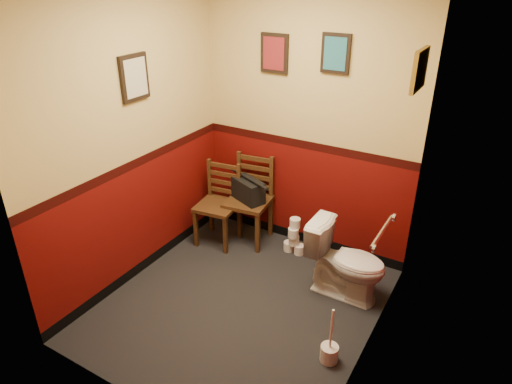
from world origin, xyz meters
TOP-DOWN VIEW (x-y plane):
  - floor at (0.00, 0.00)m, footprint 2.20×2.40m
  - wall_back at (0.00, 1.20)m, footprint 2.20×0.00m
  - wall_front at (0.00, -1.20)m, footprint 2.20×0.00m
  - wall_left at (-1.10, 0.00)m, footprint 0.00×2.40m
  - wall_right at (1.10, 0.00)m, footprint 0.00×2.40m
  - grab_bar at (1.07, 0.25)m, footprint 0.05×0.56m
  - framed_print_back_a at (-0.35, 1.18)m, footprint 0.28×0.04m
  - framed_print_back_b at (0.25, 1.18)m, footprint 0.26×0.04m
  - framed_print_left at (-1.08, 0.10)m, footprint 0.04×0.30m
  - framed_print_right at (1.08, 0.60)m, footprint 0.04×0.34m
  - toilet at (0.72, 0.60)m, footprint 0.70×0.40m
  - toilet_brush at (0.91, -0.21)m, footprint 0.14×0.14m
  - chair_left at (-0.77, 0.78)m, footprint 0.45×0.45m
  - chair_right at (-0.51, 0.98)m, footprint 0.49×0.49m
  - handbag at (-0.50, 0.94)m, footprint 0.41×0.31m
  - tp_stack at (0.03, 0.96)m, footprint 0.23×0.14m

SIDE VIEW (x-z plane):
  - floor at x=0.00m, z-range 0.00..0.00m
  - toilet_brush at x=0.91m, z-range -0.17..0.32m
  - tp_stack at x=0.03m, z-range -0.03..0.37m
  - toilet at x=0.72m, z-range 0.00..0.69m
  - chair_left at x=-0.77m, z-range 0.00..0.86m
  - chair_right at x=-0.51m, z-range 0.00..0.93m
  - handbag at x=-0.50m, z-range 0.47..0.74m
  - grab_bar at x=1.07m, z-range 0.92..0.98m
  - wall_back at x=0.00m, z-range 0.00..2.70m
  - wall_front at x=0.00m, z-range 0.00..2.70m
  - wall_left at x=-1.10m, z-range 0.00..2.70m
  - wall_right at x=1.10m, z-range 0.00..2.70m
  - framed_print_left at x=-1.08m, z-range 1.66..2.04m
  - framed_print_back_a at x=-0.35m, z-range 1.77..2.13m
  - framed_print_back_b at x=0.25m, z-range 1.83..2.17m
  - framed_print_right at x=1.08m, z-range 1.91..2.19m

